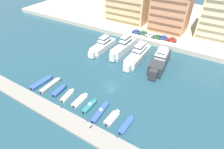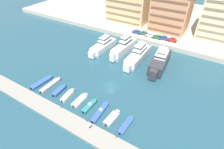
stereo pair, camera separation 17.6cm
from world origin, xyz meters
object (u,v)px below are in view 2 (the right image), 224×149
at_px(car_green_center_left, 157,37).
at_px(motorboat_grey_left, 50,85).
at_px(yacht_charcoal_center_left, 160,61).
at_px(car_red_center_right, 173,40).
at_px(motorboat_blue_far_left, 41,82).
at_px(motorboat_grey_right, 112,118).
at_px(motorboat_blue_mid_right, 100,112).
at_px(car_white_mid_left, 150,35).
at_px(motorboat_cream_center, 80,100).
at_px(motorboat_blue_far_right, 126,125).
at_px(motorboat_cream_center_left, 68,96).
at_px(car_blue_far_left, 137,32).
at_px(yacht_ivory_mid_left, 138,55).
at_px(motorboat_teal_center_right, 90,106).
at_px(yacht_white_far_left, 103,46).
at_px(yacht_white_left, 124,47).
at_px(pedestrian_near_edge, 90,125).
at_px(car_blue_center, 164,38).
at_px(motorboat_blue_mid_left, 59,91).

bearing_deg(car_green_center_left, motorboat_grey_left, -112.10).
bearing_deg(yacht_charcoal_center_left, car_red_center_right, 92.27).
xyz_separation_m(motorboat_blue_far_left, motorboat_grey_right, (28.21, -0.46, 0.07)).
relative_size(motorboat_blue_mid_right, car_white_mid_left, 2.05).
height_order(motorboat_cream_center, motorboat_blue_far_right, motorboat_cream_center).
relative_size(motorboat_cream_center_left, motorboat_blue_mid_right, 0.71).
relative_size(yacht_charcoal_center_left, car_blue_far_left, 4.45).
height_order(yacht_charcoal_center_left, motorboat_cream_center_left, yacht_charcoal_center_left).
distance_m(yacht_ivory_mid_left, motorboat_blue_mid_right, 30.47).
distance_m(motorboat_cream_center_left, motorboat_teal_center_right, 8.41).
bearing_deg(yacht_white_far_left, car_blue_far_left, 69.50).
bearing_deg(motorboat_blue_far_left, yacht_white_far_left, 79.23).
xyz_separation_m(motorboat_cream_center, car_red_center_right, (13.68, 48.70, 2.73)).
xyz_separation_m(yacht_white_left, car_green_center_left, (8.83, 16.29, 0.36)).
distance_m(motorboat_grey_left, motorboat_cream_center, 12.56).
xyz_separation_m(car_green_center_left, pedestrian_near_edge, (1.74, -54.42, -1.39)).
xyz_separation_m(motorboat_blue_mid_right, car_blue_center, (2.04, 49.23, 2.70)).
relative_size(motorboat_blue_far_right, car_red_center_right, 1.62).
bearing_deg(motorboat_grey_right, car_blue_far_left, 107.56).
bearing_deg(motorboat_blue_mid_left, car_white_mid_left, 76.50).
bearing_deg(yacht_charcoal_center_left, car_white_mid_left, 120.59).
relative_size(motorboat_blue_mid_left, car_blue_far_left, 1.42).
bearing_deg(yacht_ivory_mid_left, yacht_charcoal_center_left, -2.06).
bearing_deg(motorboat_blue_mid_right, car_blue_center, 87.63).
xyz_separation_m(motorboat_grey_left, car_white_mid_left, (15.91, 48.08, 2.57)).
height_order(yacht_white_left, motorboat_grey_right, yacht_white_left).
bearing_deg(car_green_center_left, car_blue_center, 13.06).
bearing_deg(car_white_mid_left, motorboat_grey_left, -108.30).
distance_m(motorboat_cream_center_left, pedestrian_near_edge, 14.44).
bearing_deg(car_white_mid_left, car_green_center_left, -3.19).
bearing_deg(pedestrian_near_edge, car_green_center_left, 91.83).
height_order(yacht_charcoal_center_left, motorboat_grey_left, yacht_charcoal_center_left).
bearing_deg(car_red_center_right, motorboat_blue_mid_left, -114.16).
bearing_deg(car_green_center_left, car_red_center_right, 5.85).
relative_size(motorboat_cream_center, car_white_mid_left, 1.53).
bearing_deg(yacht_charcoal_center_left, car_blue_far_left, 134.02).
bearing_deg(yacht_white_far_left, motorboat_grey_left, -93.41).
xyz_separation_m(yacht_ivory_mid_left, motorboat_grey_right, (6.34, -30.50, -1.86)).
xyz_separation_m(yacht_white_left, motorboat_blue_far_right, (17.95, -32.40, -2.39)).
xyz_separation_m(yacht_ivory_mid_left, car_white_mid_left, (-2.08, 18.43, 0.77)).
bearing_deg(motorboat_blue_mid_right, motorboat_blue_far_left, 179.34).
xyz_separation_m(yacht_charcoal_center_left, car_red_center_right, (-0.76, 19.25, 0.46)).
bearing_deg(pedestrian_near_edge, car_blue_center, 88.79).
distance_m(yacht_ivory_mid_left, yacht_charcoal_center_left, 9.02).
relative_size(car_blue_far_left, pedestrian_near_edge, 2.35).
xyz_separation_m(car_blue_center, car_red_center_right, (3.88, 0.02, 0.00)).
bearing_deg(car_blue_center, yacht_white_left, -124.68).
height_order(motorboat_blue_far_right, car_white_mid_left, car_white_mid_left).
bearing_deg(car_blue_far_left, car_white_mid_left, -0.33).
distance_m(yacht_white_far_left, pedestrian_near_edge, 40.64).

